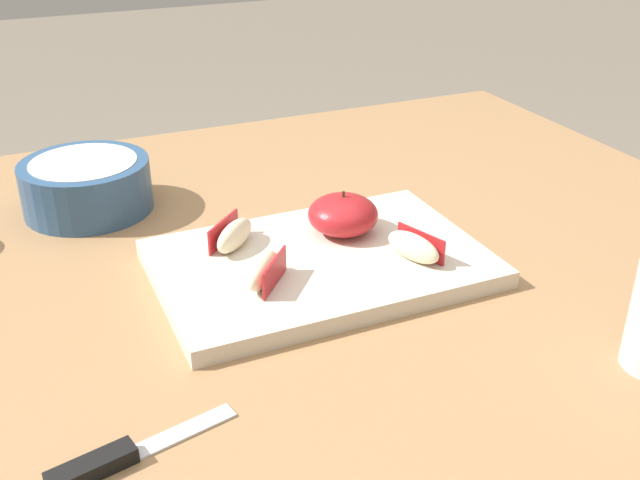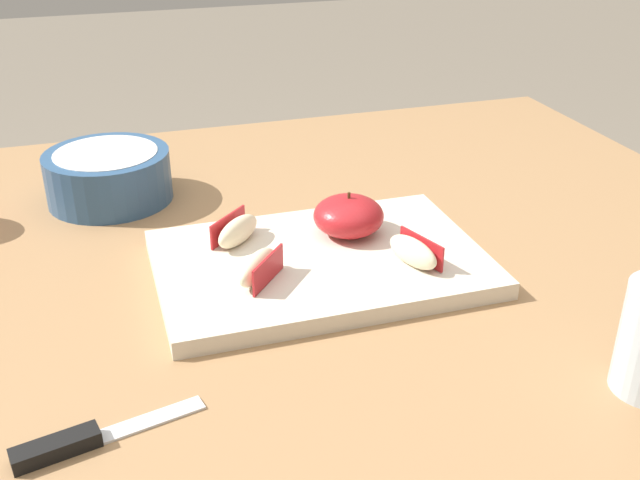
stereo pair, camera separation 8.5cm
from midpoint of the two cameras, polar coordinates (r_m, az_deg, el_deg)
The scene contains 8 objects.
dining_table at distance 0.97m, azimuth 0.42°, elevation -6.31°, with size 1.25×0.98×0.78m.
cutting_board at distance 0.87m, azimuth 2.82°, elevation -1.85°, with size 0.37×0.25×0.02m.
apple_half_skin_up at distance 0.90m, azimuth 4.88°, elevation 1.78°, with size 0.08×0.08×0.05m.
apple_wedge_front at distance 0.80m, azimuth -1.68°, elevation -2.17°, with size 0.07×0.07×0.03m.
apple_wedge_middle at distance 0.85m, azimuth 9.96°, elevation -0.95°, with size 0.05×0.08×0.03m.
apple_wedge_near_knife at distance 0.89m, azimuth -3.63°, elevation 0.76°, with size 0.07×0.07×0.03m.
paring_knife at distance 0.65m, azimuth -14.51°, elevation -14.75°, with size 0.16×0.05×0.01m.
ceramic_fruit_bowl at distance 1.07m, azimuth -13.53°, elevation 4.76°, with size 0.17×0.17×0.07m.
Camera 2 is at (-0.21, -0.78, 1.21)m, focal length 42.31 mm.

